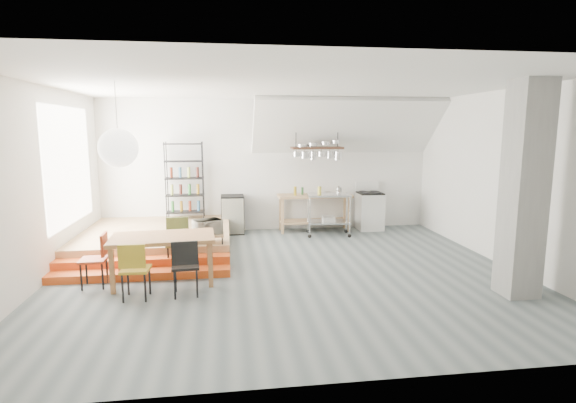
{
  "coord_description": "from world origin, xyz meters",
  "views": [
    {
      "loc": [
        -1.03,
        -7.49,
        2.49
      ],
      "look_at": [
        0.11,
        0.8,
        1.13
      ],
      "focal_mm": 28.0,
      "sensor_mm": 36.0,
      "label": 1
    }
  ],
  "objects": [
    {
      "name": "floor",
      "position": [
        0.0,
        0.0,
        0.0
      ],
      "size": [
        8.0,
        8.0,
        0.0
      ],
      "primitive_type": "plane",
      "color": "slate",
      "rests_on": "ground"
    },
    {
      "name": "wall_back",
      "position": [
        0.0,
        3.5,
        1.6
      ],
      "size": [
        8.0,
        0.04,
        3.2
      ],
      "primitive_type": "cube",
      "color": "silver",
      "rests_on": "ground"
    },
    {
      "name": "wall_left",
      "position": [
        -4.0,
        0.0,
        1.6
      ],
      "size": [
        0.04,
        7.0,
        3.2
      ],
      "primitive_type": "cube",
      "color": "silver",
      "rests_on": "ground"
    },
    {
      "name": "wall_right",
      "position": [
        4.0,
        0.0,
        1.6
      ],
      "size": [
        0.04,
        7.0,
        3.2
      ],
      "primitive_type": "cube",
      "color": "silver",
      "rests_on": "ground"
    },
    {
      "name": "ceiling",
      "position": [
        0.0,
        0.0,
        3.2
      ],
      "size": [
        8.0,
        7.0,
        0.02
      ],
      "primitive_type": "cube",
      "color": "white",
      "rests_on": "wall_back"
    },
    {
      "name": "slope_ceiling",
      "position": [
        1.8,
        2.9,
        2.55
      ],
      "size": [
        4.4,
        1.44,
        1.32
      ],
      "primitive_type": "cube",
      "rotation": [
        -0.73,
        0.0,
        0.0
      ],
      "color": "white",
      "rests_on": "wall_back"
    },
    {
      "name": "window_pane",
      "position": [
        -3.98,
        1.5,
        1.8
      ],
      "size": [
        0.02,
        2.5,
        2.2
      ],
      "primitive_type": "cube",
      "color": "white",
      "rests_on": "wall_left"
    },
    {
      "name": "platform",
      "position": [
        -2.5,
        2.0,
        0.2
      ],
      "size": [
        3.0,
        3.0,
        0.4
      ],
      "primitive_type": "cube",
      "color": "#A07B50",
      "rests_on": "ground"
    },
    {
      "name": "step_lower",
      "position": [
        -2.5,
        0.05,
        0.07
      ],
      "size": [
        3.0,
        0.35,
        0.13
      ],
      "primitive_type": "cube",
      "color": "#D24E18",
      "rests_on": "ground"
    },
    {
      "name": "step_upper",
      "position": [
        -2.5,
        0.4,
        0.13
      ],
      "size": [
        3.0,
        0.35,
        0.27
      ],
      "primitive_type": "cube",
      "color": "#D24E18",
      "rests_on": "ground"
    },
    {
      "name": "concrete_column",
      "position": [
        3.3,
        -1.5,
        1.6
      ],
      "size": [
        0.5,
        0.5,
        3.2
      ],
      "primitive_type": "cube",
      "color": "gray",
      "rests_on": "ground"
    },
    {
      "name": "kitchen_counter",
      "position": [
        1.1,
        3.15,
        0.63
      ],
      "size": [
        1.8,
        0.6,
        0.91
      ],
      "color": "#A07B50",
      "rests_on": "ground"
    },
    {
      "name": "stove",
      "position": [
        2.5,
        3.16,
        0.48
      ],
      "size": [
        0.6,
        0.6,
        1.18
      ],
      "color": "white",
      "rests_on": "ground"
    },
    {
      "name": "pot_rack",
      "position": [
        1.13,
        2.92,
        1.98
      ],
      "size": [
        1.2,
        0.5,
        1.43
      ],
      "color": "#392217",
      "rests_on": "ceiling"
    },
    {
      "name": "wire_shelving",
      "position": [
        -2.0,
        3.2,
        1.33
      ],
      "size": [
        0.88,
        0.38,
        1.8
      ],
      "color": "black",
      "rests_on": "platform"
    },
    {
      "name": "microwave_shelf",
      "position": [
        -1.4,
        0.75,
        0.55
      ],
      "size": [
        0.6,
        0.4,
        0.16
      ],
      "color": "#A07B50",
      "rests_on": "platform"
    },
    {
      "name": "paper_lantern",
      "position": [
        -2.67,
        -0.24,
        2.2
      ],
      "size": [
        0.6,
        0.6,
        0.6
      ],
      "primitive_type": "sphere",
      "color": "white",
      "rests_on": "ceiling"
    },
    {
      "name": "dining_table",
      "position": [
        -2.07,
        -0.2,
        0.69
      ],
      "size": [
        1.7,
        1.03,
        0.78
      ],
      "rotation": [
        0.0,
        0.0,
        0.07
      ],
      "color": "#956336",
      "rests_on": "ground"
    },
    {
      "name": "chair_mustard",
      "position": [
        -2.39,
        -0.96,
        0.52
      ],
      "size": [
        0.41,
        0.41,
        0.87
      ],
      "rotation": [
        0.0,
        0.0,
        3.1
      ],
      "color": "#A78A1C",
      "rests_on": "ground"
    },
    {
      "name": "chair_black",
      "position": [
        -1.66,
        -0.91,
        0.52
      ],
      "size": [
        0.43,
        0.43,
        0.88
      ],
      "rotation": [
        0.0,
        0.0,
        3.22
      ],
      "color": "black",
      "rests_on": "ground"
    },
    {
      "name": "chair_olive",
      "position": [
        -1.92,
        0.55,
        0.55
      ],
      "size": [
        0.45,
        0.45,
        0.91
      ],
      "rotation": [
        0.0,
        0.0,
        0.08
      ],
      "color": "#5A6730",
      "rests_on": "ground"
    },
    {
      "name": "chair_red",
      "position": [
        -3.08,
        -0.27,
        0.52
      ],
      "size": [
        0.41,
        0.41,
        0.86
      ],
      "rotation": [
        0.0,
        0.0,
        -1.53
      ],
      "color": "#B23919",
      "rests_on": "ground"
    },
    {
      "name": "rolling_cart",
      "position": [
        1.33,
        2.64,
        0.64
      ],
      "size": [
        1.06,
        0.67,
        0.99
      ],
      "rotation": [
        0.0,
        0.0,
        -0.11
      ],
      "color": "silver",
      "rests_on": "ground"
    },
    {
      "name": "mini_fridge",
      "position": [
        -0.9,
        3.2,
        0.46
      ],
      "size": [
        0.54,
        0.54,
        0.92
      ],
      "primitive_type": "cube",
      "color": "black",
      "rests_on": "ground"
    },
    {
      "name": "microwave",
      "position": [
        -1.4,
        0.75,
        0.7
      ],
      "size": [
        0.58,
        0.5,
        0.27
      ],
      "primitive_type": "imported",
      "rotation": [
        0.0,
        0.0,
        0.42
      ],
      "color": "beige",
      "rests_on": "microwave_shelf"
    },
    {
      "name": "bowl",
      "position": [
        1.41,
        3.1,
        0.94
      ],
      "size": [
        0.28,
        0.28,
        0.06
      ],
      "primitive_type": "imported",
      "rotation": [
        0.0,
        0.0,
        -0.21
      ],
      "color": "silver",
      "rests_on": "kitchen_counter"
    }
  ]
}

